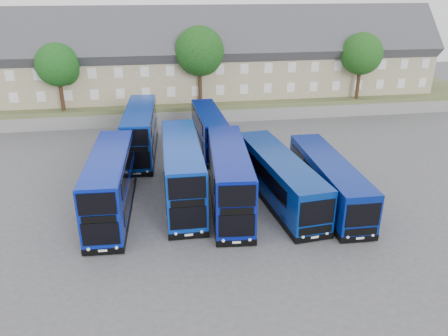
% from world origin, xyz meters
% --- Properties ---
extents(ground, '(120.00, 120.00, 0.00)m').
position_xyz_m(ground, '(0.00, 0.00, 0.00)').
color(ground, '#4E4E53').
rests_on(ground, ground).
extents(retaining_wall, '(70.00, 0.40, 1.50)m').
position_xyz_m(retaining_wall, '(0.00, 24.00, 0.75)').
color(retaining_wall, slate).
rests_on(retaining_wall, ground).
extents(earth_bank, '(80.00, 20.00, 2.00)m').
position_xyz_m(earth_bank, '(0.00, 34.00, 1.00)').
color(earth_bank, '#515831').
rests_on(earth_bank, ground).
extents(terrace_row, '(60.00, 10.40, 11.20)m').
position_xyz_m(terrace_row, '(3.00, 30.00, 6.60)').
color(terrace_row, gray).
rests_on(terrace_row, earth_bank).
extents(dd_front_left, '(3.10, 11.46, 4.51)m').
position_xyz_m(dd_front_left, '(-7.00, 2.86, 2.22)').
color(dd_front_left, '#081D9A').
rests_on(dd_front_left, ground).
extents(dd_front_mid, '(2.86, 11.90, 4.71)m').
position_xyz_m(dd_front_mid, '(-1.75, 4.11, 2.32)').
color(dd_front_mid, '#0832A4').
rests_on(dd_front_mid, ground).
extents(dd_front_right, '(3.59, 11.66, 4.56)m').
position_xyz_m(dd_front_right, '(1.60, 2.52, 2.24)').
color(dd_front_right, '#07168A').
rests_on(dd_front_right, ground).
extents(dd_rear_left, '(3.29, 11.67, 4.59)m').
position_xyz_m(dd_rear_left, '(-5.04, 14.61, 2.25)').
color(dd_rear_left, '#0932A5').
rests_on(dd_rear_left, ground).
extents(dd_rear_right, '(2.61, 10.17, 4.01)m').
position_xyz_m(dd_rear_right, '(1.67, 14.69, 1.97)').
color(dd_rear_right, '#07188D').
rests_on(dd_rear_right, ground).
extents(coach_east_a, '(4.04, 13.14, 3.54)m').
position_xyz_m(coach_east_a, '(5.60, 3.03, 1.74)').
color(coach_east_a, navy).
rests_on(coach_east_a, ground).
extents(coach_east_b, '(2.83, 12.39, 3.37)m').
position_xyz_m(coach_east_b, '(9.24, 2.18, 1.65)').
color(coach_east_b, navy).
rests_on(coach_east_b, ground).
extents(tree_west, '(4.80, 4.80, 7.65)m').
position_xyz_m(tree_west, '(-13.85, 25.10, 7.05)').
color(tree_west, '#382314').
rests_on(tree_west, earth_bank).
extents(tree_mid, '(5.76, 5.76, 9.18)m').
position_xyz_m(tree_mid, '(2.15, 25.60, 8.07)').
color(tree_mid, '#382314').
rests_on(tree_mid, earth_bank).
extents(tree_east, '(5.12, 5.12, 8.16)m').
position_xyz_m(tree_east, '(22.15, 25.10, 7.39)').
color(tree_east, '#382314').
rests_on(tree_east, earth_bank).
extents(tree_far, '(5.44, 5.44, 8.67)m').
position_xyz_m(tree_far, '(28.15, 32.10, 7.73)').
color(tree_far, '#382314').
rests_on(tree_far, earth_bank).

